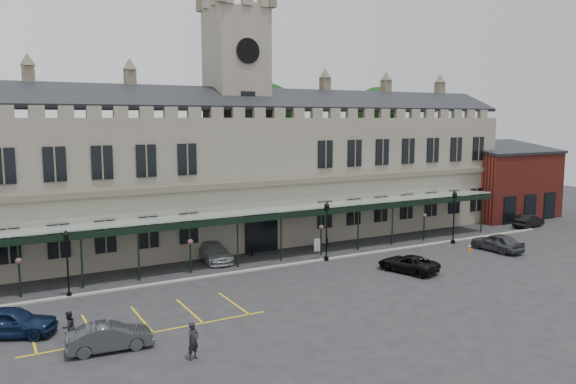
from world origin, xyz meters
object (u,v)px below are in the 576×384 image
lamp_post_left (67,257)px  lamp_post_mid (327,226)px  car_taxi (214,252)px  person_b (69,327)px  car_van (408,263)px  person_a (193,341)px  sign_board (318,245)px  car_left_b (110,337)px  car_left_a (10,322)px  traffic_cone (469,247)px  clock_tower (237,106)px  car_right_a (497,242)px  station_building (238,176)px  lamp_post_right (454,212)px  car_right_b (529,221)px

lamp_post_left → lamp_post_mid: (20.49, -0.25, 0.25)m
car_taxi → person_b: size_ratio=3.11×
car_van → person_a: 21.42m
sign_board → lamp_post_left: bearing=-159.1°
car_van → car_left_b: bearing=-8.0°
lamp_post_left → car_left_a: lamp_post_left is taller
person_b → traffic_cone: bearing=152.2°
clock_tower → lamp_post_mid: clock_tower is taller
car_right_a → person_a: size_ratio=2.52×
clock_tower → sign_board: clock_tower is taller
lamp_post_left → traffic_cone: 34.14m
station_building → lamp_post_right: size_ratio=11.60×
traffic_cone → car_right_a: (2.01, -1.38, 0.52)m
clock_tower → car_van: 22.01m
lamp_post_left → sign_board: lamp_post_left is taller
lamp_post_mid → person_a: lamp_post_mid is taller
station_building → car_left_a: bearing=-142.7°
sign_board → person_a: person_a is taller
person_a → car_right_a: bearing=-11.2°
car_taxi → car_van: bearing=-37.3°
traffic_cone → lamp_post_right: bearing=73.1°
person_a → person_b: person_a is taller
lamp_post_right → car_left_b: 35.56m
traffic_cone → car_right_b: (14.18, 4.69, 0.42)m
lamp_post_mid → lamp_post_right: bearing=-1.8°
sign_board → car_right_a: car_right_a is taller
traffic_cone → car_left_a: size_ratio=0.13×
station_building → lamp_post_mid: 11.64m
car_van → person_b: size_ratio=2.83×
station_building → car_taxi: 9.67m
clock_tower → lamp_post_right: (17.57, -11.15, -10.04)m
station_building → car_left_a: 27.00m
station_building → car_taxi: size_ratio=11.29×
lamp_post_mid → traffic_cone: lamp_post_mid is taller
sign_board → car_van: bearing=-61.7°
station_building → car_right_a: station_building is taller
person_b → car_right_b: bearing=155.5°
car_taxi → lamp_post_left: bearing=-156.0°
car_van → lamp_post_right: bearing=-169.5°
lamp_post_left → clock_tower: bearing=31.3°
clock_tower → car_van: size_ratio=5.13×
lamp_post_right → car_right_a: bearing=-74.9°
car_taxi → person_a: size_ratio=2.77×
car_right_b → person_b: (-49.19, -9.23, 0.13)m
person_b → sign_board: bearing=170.7°
lamp_post_left → sign_board: size_ratio=3.93×
lamp_post_left → person_b: lamp_post_left is taller
lamp_post_mid → sign_board: bearing=70.2°
clock_tower → lamp_post_left: 22.60m
lamp_post_left → car_right_b: bearing=1.3°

